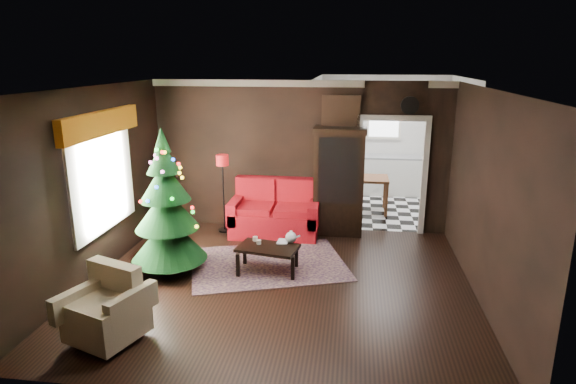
# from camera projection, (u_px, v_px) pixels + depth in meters

# --- Properties ---
(floor) EXTENTS (5.50, 5.50, 0.00)m
(floor) POSITION_uv_depth(u_px,v_px,m) (280.00, 284.00, 7.04)
(floor) COLOR black
(floor) RESTS_ON ground
(ceiling) EXTENTS (5.50, 5.50, 0.00)m
(ceiling) POSITION_uv_depth(u_px,v_px,m) (279.00, 88.00, 6.29)
(ceiling) COLOR white
(ceiling) RESTS_ON ground
(wall_back) EXTENTS (5.50, 0.00, 5.50)m
(wall_back) POSITION_uv_depth(u_px,v_px,m) (300.00, 157.00, 9.06)
(wall_back) COLOR black
(wall_back) RESTS_ON ground
(wall_front) EXTENTS (5.50, 0.00, 5.50)m
(wall_front) POSITION_uv_depth(u_px,v_px,m) (236.00, 267.00, 4.28)
(wall_front) COLOR black
(wall_front) RESTS_ON ground
(wall_left) EXTENTS (0.00, 5.50, 5.50)m
(wall_left) POSITION_uv_depth(u_px,v_px,m) (92.00, 185.00, 7.03)
(wall_left) COLOR black
(wall_left) RESTS_ON ground
(wall_right) EXTENTS (0.00, 5.50, 5.50)m
(wall_right) POSITION_uv_depth(u_px,v_px,m) (487.00, 199.00, 6.31)
(wall_right) COLOR black
(wall_right) RESTS_ON ground
(doorway) EXTENTS (1.10, 0.10, 2.10)m
(doorway) POSITION_uv_depth(u_px,v_px,m) (391.00, 178.00, 8.93)
(doorway) COLOR white
(doorway) RESTS_ON ground
(left_window) EXTENTS (0.05, 1.60, 1.40)m
(left_window) POSITION_uv_depth(u_px,v_px,m) (102.00, 179.00, 7.20)
(left_window) COLOR white
(left_window) RESTS_ON wall_left
(valance) EXTENTS (0.12, 2.10, 0.35)m
(valance) POSITION_uv_depth(u_px,v_px,m) (101.00, 124.00, 6.97)
(valance) COLOR #A9570E
(valance) RESTS_ON wall_left
(kitchen_floor) EXTENTS (3.00, 3.00, 0.00)m
(kitchen_floor) POSITION_uv_depth(u_px,v_px,m) (383.00, 208.00, 10.64)
(kitchen_floor) COLOR white
(kitchen_floor) RESTS_ON ground
(kitchen_window) EXTENTS (0.70, 0.06, 0.70)m
(kitchen_window) POSITION_uv_depth(u_px,v_px,m) (384.00, 122.00, 11.57)
(kitchen_window) COLOR white
(kitchen_window) RESTS_ON ground
(rug) EXTENTS (2.84, 2.43, 0.01)m
(rug) POSITION_uv_depth(u_px,v_px,m) (268.00, 264.00, 7.73)
(rug) COLOR #573A4F
(rug) RESTS_ON ground
(loveseat) EXTENTS (1.70, 0.90, 1.00)m
(loveseat) POSITION_uv_depth(u_px,v_px,m) (275.00, 209.00, 8.92)
(loveseat) COLOR #93080C
(loveseat) RESTS_ON ground
(curio_cabinet) EXTENTS (0.90, 0.45, 1.90)m
(curio_cabinet) POSITION_uv_depth(u_px,v_px,m) (339.00, 184.00, 8.86)
(curio_cabinet) COLOR black
(curio_cabinet) RESTS_ON ground
(floor_lamp) EXTENTS (0.29, 0.29, 1.42)m
(floor_lamp) POSITION_uv_depth(u_px,v_px,m) (223.00, 194.00, 8.68)
(floor_lamp) COLOR black
(floor_lamp) RESTS_ON ground
(christmas_tree) EXTENTS (1.23, 1.23, 2.20)m
(christmas_tree) POSITION_uv_depth(u_px,v_px,m) (166.00, 205.00, 7.26)
(christmas_tree) COLOR black
(christmas_tree) RESTS_ON ground
(armchair) EXTENTS (0.99, 0.99, 0.79)m
(armchair) POSITION_uv_depth(u_px,v_px,m) (105.00, 305.00, 5.53)
(armchair) COLOR tan
(armchair) RESTS_ON ground
(coffee_table) EXTENTS (0.98, 0.70, 0.40)m
(coffee_table) POSITION_uv_depth(u_px,v_px,m) (268.00, 259.00, 7.40)
(coffee_table) COLOR black
(coffee_table) RESTS_ON rug
(teapot) EXTENTS (0.22, 0.22, 0.19)m
(teapot) POSITION_uv_depth(u_px,v_px,m) (291.00, 237.00, 7.48)
(teapot) COLOR white
(teapot) RESTS_ON coffee_table
(cup_a) EXTENTS (0.09, 0.09, 0.06)m
(cup_a) POSITION_uv_depth(u_px,v_px,m) (259.00, 242.00, 7.44)
(cup_a) COLOR silver
(cup_a) RESTS_ON coffee_table
(cup_b) EXTENTS (0.10, 0.10, 0.07)m
(cup_b) POSITION_uv_depth(u_px,v_px,m) (255.00, 239.00, 7.57)
(cup_b) COLOR white
(cup_b) RESTS_ON coffee_table
(book) EXTENTS (0.17, 0.02, 0.23)m
(book) POSITION_uv_depth(u_px,v_px,m) (277.00, 235.00, 7.50)
(book) COLOR gray
(book) RESTS_ON coffee_table
(wall_clock) EXTENTS (0.32, 0.32, 0.06)m
(wall_clock) POSITION_uv_depth(u_px,v_px,m) (410.00, 105.00, 8.49)
(wall_clock) COLOR white
(wall_clock) RESTS_ON wall_back
(painting) EXTENTS (0.62, 0.05, 0.52)m
(painting) POSITION_uv_depth(u_px,v_px,m) (341.00, 112.00, 8.69)
(painting) COLOR olive
(painting) RESTS_ON wall_back
(kitchen_counter) EXTENTS (1.80, 0.60, 0.90)m
(kitchen_counter) POSITION_uv_depth(u_px,v_px,m) (382.00, 175.00, 11.67)
(kitchen_counter) COLOR white
(kitchen_counter) RESTS_ON ground
(kitchen_table) EXTENTS (0.70, 0.70, 0.75)m
(kitchen_table) POSITION_uv_depth(u_px,v_px,m) (371.00, 195.00, 10.29)
(kitchen_table) COLOR brown
(kitchen_table) RESTS_ON ground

